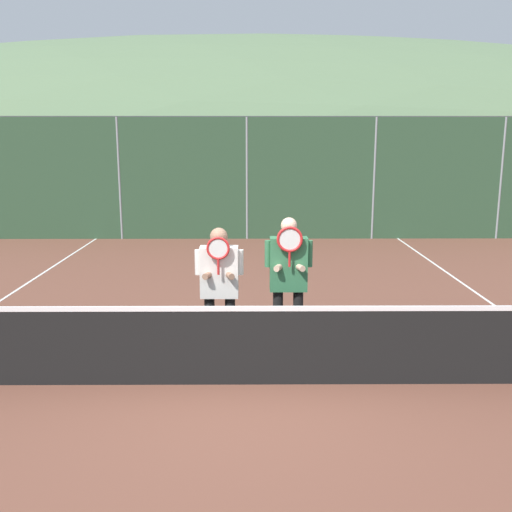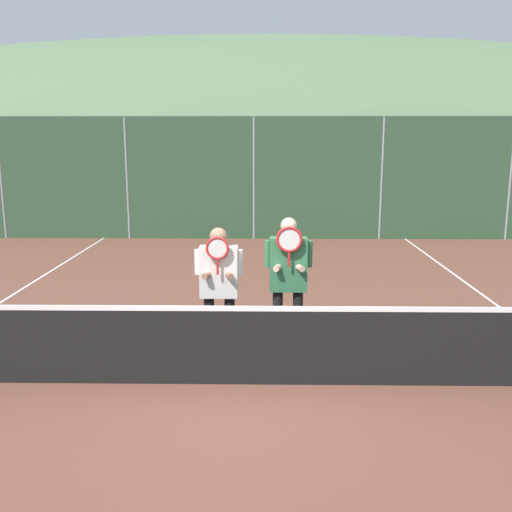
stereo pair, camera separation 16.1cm
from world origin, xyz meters
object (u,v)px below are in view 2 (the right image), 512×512
(player_center_left, at_px, (288,275))
(car_left_of_center, at_px, (197,196))
(player_leftmost, at_px, (219,281))
(car_far_left, at_px, (28,198))
(car_center, at_px, (373,200))

(player_center_left, height_order, car_left_of_center, car_left_of_center)
(player_leftmost, bearing_deg, player_center_left, 7.38)
(player_center_left, relative_size, car_far_left, 0.44)
(player_center_left, distance_m, car_far_left, 13.24)
(player_leftmost, xyz_separation_m, player_center_left, (0.87, 0.11, 0.06))
(player_center_left, bearing_deg, car_left_of_center, 102.55)
(player_leftmost, distance_m, car_left_of_center, 11.30)
(player_leftmost, height_order, car_center, car_center)
(car_far_left, xyz_separation_m, car_center, (10.85, 0.08, -0.04))
(car_far_left, bearing_deg, car_center, 0.43)
(car_far_left, relative_size, car_center, 0.89)
(car_far_left, bearing_deg, car_left_of_center, 3.72)
(player_leftmost, height_order, car_far_left, car_far_left)
(player_leftmost, xyz_separation_m, car_center, (3.97, 10.93, -0.13))
(car_center, bearing_deg, player_center_left, -105.96)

